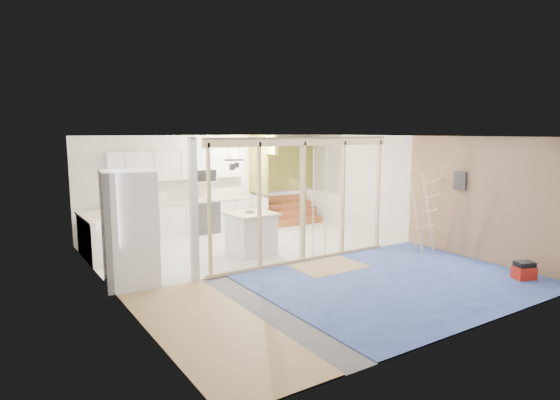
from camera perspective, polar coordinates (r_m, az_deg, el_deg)
room at (r=9.41m, az=1.41°, el=-0.18°), size 7.01×8.01×2.61m
floor_overlays at (r=9.78m, az=1.53°, el=-7.60°), size 7.00×8.00×0.03m
stud_frame at (r=9.24m, az=0.17°, el=1.48°), size 4.66×0.14×2.60m
base_cabinets at (r=11.84m, az=-14.43°, el=-2.77°), size 4.45×2.24×0.93m
upper_cabinets at (r=12.35m, az=-11.95°, el=4.10°), size 3.60×0.41×0.85m
green_partition at (r=13.60m, az=-0.18°, el=0.95°), size 2.25×1.51×2.60m
pot_rack at (r=10.80m, az=-5.62°, el=4.60°), size 0.52×0.52×0.72m
sheathing_panel at (r=10.51m, az=23.78°, el=0.01°), size 0.02×4.00×2.60m
electrical_panel at (r=10.77m, az=21.08°, el=2.22°), size 0.04×0.30×0.40m
ceiling_light at (r=12.59m, az=-1.04°, el=7.64°), size 0.32×0.32×0.08m
fridge at (r=8.58m, az=-17.80°, el=-3.35°), size 0.99×0.96×2.03m
island at (r=10.32m, az=-3.53°, el=-4.14°), size 0.99×0.99×0.94m
bowl at (r=10.28m, az=-3.72°, el=-1.32°), size 0.33×0.33×0.06m
soap_bottle_a at (r=11.93m, az=-19.29°, el=0.13°), size 0.13×0.13×0.31m
soap_bottle_b at (r=12.92m, az=-5.20°, el=0.88°), size 0.11×0.11×0.19m
toolbox at (r=9.74m, az=27.61°, el=-7.70°), size 0.43×0.38×0.34m
ladder at (r=10.89m, az=17.17°, el=-1.49°), size 0.94×0.19×1.77m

